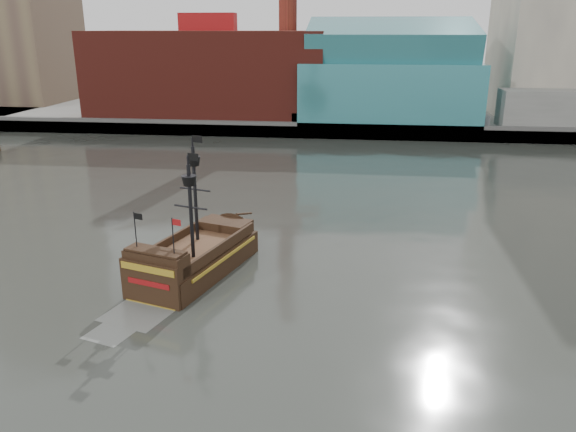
# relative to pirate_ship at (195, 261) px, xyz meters

# --- Properties ---
(ground) EXTENTS (400.00, 400.00, 0.00)m
(ground) POSITION_rel_pirate_ship_xyz_m (6.78, -7.17, -0.98)
(ground) COLOR #2C2F2A
(ground) RESTS_ON ground
(promenade_far) EXTENTS (220.00, 60.00, 2.00)m
(promenade_far) POSITION_rel_pirate_ship_xyz_m (6.78, 84.83, 0.02)
(promenade_far) COLOR slate
(promenade_far) RESTS_ON ground
(seawall) EXTENTS (220.00, 1.00, 2.60)m
(seawall) POSITION_rel_pirate_ship_xyz_m (6.78, 55.33, 0.32)
(seawall) COLOR #4C4C49
(seawall) RESTS_ON ground
(pirate_ship) EXTENTS (8.24, 15.13, 10.85)m
(pirate_ship) POSITION_rel_pirate_ship_xyz_m (0.00, 0.00, 0.00)
(pirate_ship) COLOR black
(pirate_ship) RESTS_ON ground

